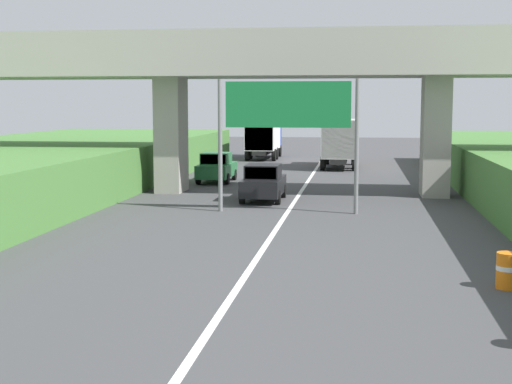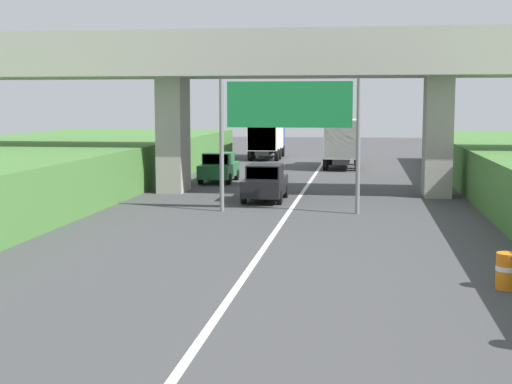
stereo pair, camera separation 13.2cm
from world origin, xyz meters
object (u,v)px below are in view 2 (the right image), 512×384
object	(u,v)px
truck_orange	(342,141)
car_green	(219,167)
construction_barrel_2	(507,271)
overhead_highway_sign	(289,114)
truck_blue	(267,135)
car_black	(265,183)

from	to	relation	value
truck_orange	car_green	world-z (taller)	truck_orange
car_green	construction_barrel_2	world-z (taller)	car_green
overhead_highway_sign	truck_blue	bearing A→B (deg)	99.03
car_green	car_black	xyz separation A→B (m)	(3.76, -7.96, 0.00)
truck_blue	truck_orange	bearing A→B (deg)	-51.05
overhead_highway_sign	construction_barrel_2	xyz separation A→B (m)	(6.63, -12.20, -3.67)
truck_orange	construction_barrel_2	bearing A→B (deg)	-81.68
car_green	construction_barrel_2	xyz separation A→B (m)	(11.86, -23.80, -0.40)
overhead_highway_sign	truck_blue	xyz separation A→B (m)	(-4.81, 30.29, -2.19)
truck_orange	construction_barrel_2	distance (m)	34.99
truck_blue	truck_orange	world-z (taller)	same
overhead_highway_sign	truck_blue	distance (m)	30.75
truck_orange	car_black	distance (m)	19.03
truck_blue	construction_barrel_2	distance (m)	44.03
truck_blue	car_green	xyz separation A→B (m)	(-0.42, -18.69, -1.08)
truck_blue	car_black	size ratio (longest dim) A/B	1.78
truck_orange	construction_barrel_2	xyz separation A→B (m)	(5.06, -34.59, -1.47)
truck_orange	car_black	world-z (taller)	truck_orange
car_black	construction_barrel_2	xyz separation A→B (m)	(8.11, -15.84, -0.40)
truck_blue	car_black	bearing A→B (deg)	-82.86
overhead_highway_sign	car_black	world-z (taller)	overhead_highway_sign
truck_orange	car_black	xyz separation A→B (m)	(-3.05, -18.75, -1.08)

